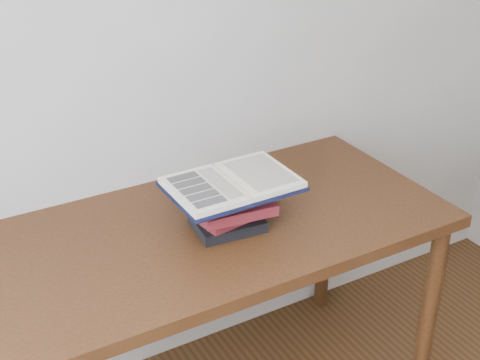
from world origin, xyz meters
TOP-DOWN VIEW (x-y plane):
  - desk at (0.06, 1.38)m, footprint 1.50×0.75m
  - book_stack at (0.08, 1.34)m, footprint 0.26×0.21m
  - open_book at (0.10, 1.35)m, footprint 0.40×0.28m

SIDE VIEW (x-z plane):
  - desk at x=0.06m, z-range 0.31..1.11m
  - book_stack at x=0.08m, z-range 0.81..0.94m
  - open_book at x=0.10m, z-range 0.94..0.97m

